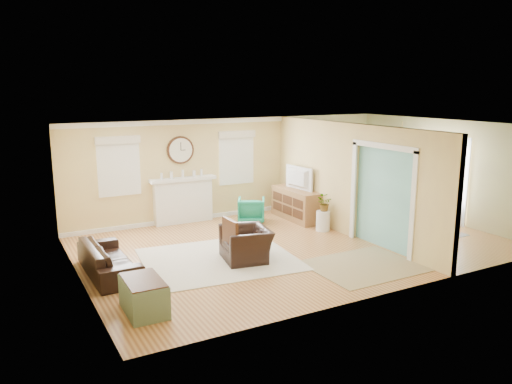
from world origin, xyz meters
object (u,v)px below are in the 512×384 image
Objects in this scene: sofa at (109,259)px; dining_table at (388,215)px; eames_chair at (246,244)px; green_chair at (251,210)px; credenza at (296,204)px.

dining_table reaches higher than sofa.
dining_table is at bearing 106.64° from eames_chair.
green_chair is (1.45, 2.50, -0.02)m from eames_chair.
eames_chair is 4.20m from dining_table.
credenza is (2.60, 2.17, 0.07)m from eames_chair.
green_chair is at bearing -65.04° from sofa.
eames_chair reaches higher than dining_table.
green_chair reaches higher than dining_table.
eames_chair is 1.48× the size of green_chair.
credenza is at bearing -73.58° from sofa.
green_chair is 0.40× the size of dining_table.
sofa is 2.89× the size of green_chair.
green_chair is 3.41m from dining_table.
eames_chair is at bearing 89.85° from green_chair.
green_chair is (4.03, 1.98, 0.02)m from sofa.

